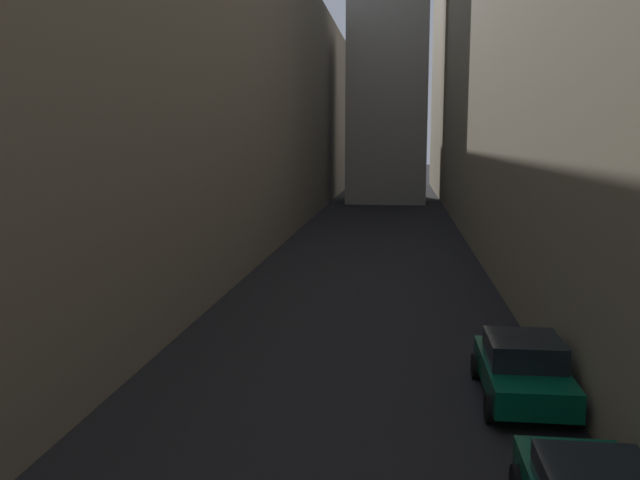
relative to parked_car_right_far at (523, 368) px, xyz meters
The scene contains 4 objects.
ground_plane 24.28m from the parked_car_right_far, 100.45° to the left, with size 264.00×264.00×0.00m, color black.
building_block_left 31.16m from the parked_car_right_far, 120.57° to the left, with size 10.76×108.00×18.08m, color #756B5B.
building_block_right 29.29m from the parked_car_right_far, 73.76° to the left, with size 12.87×108.00×24.55m, color gray.
parked_car_right_far is the anchor object (origin of this frame).
Camera 1 is at (1.43, 8.41, 6.16)m, focal length 37.56 mm.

